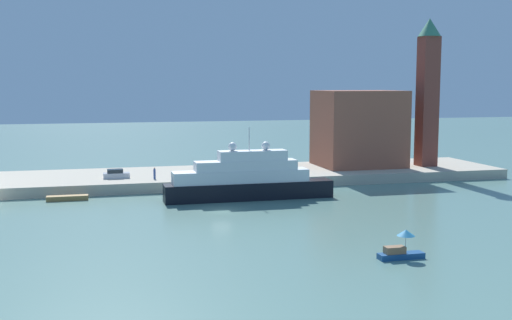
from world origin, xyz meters
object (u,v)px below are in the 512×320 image
(person_figure, at_px, (155,174))
(bell_tower, at_px, (428,88))
(work_barge, at_px, (67,198))
(mooring_bollard, at_px, (237,176))
(parked_car, at_px, (116,174))
(small_motorboat, at_px, (401,248))
(harbor_building, at_px, (359,128))
(large_yacht, at_px, (247,180))

(person_figure, bearing_deg, bell_tower, 4.73)
(work_barge, distance_m, person_figure, 15.00)
(work_barge, relative_size, mooring_bollard, 7.98)
(work_barge, height_order, parked_car, parked_car)
(small_motorboat, xyz_separation_m, work_barge, (-32.32, 40.49, -0.70))
(small_motorboat, bearing_deg, bell_tower, 58.75)
(person_figure, xyz_separation_m, mooring_bollard, (12.92, -2.88, -0.49))
(harbor_building, bearing_deg, parked_car, -173.87)
(large_yacht, xyz_separation_m, work_barge, (-25.42, 5.64, -2.52))
(large_yacht, relative_size, bell_tower, 0.93)
(small_motorboat, distance_m, parked_car, 55.70)
(parked_car, relative_size, mooring_bollard, 5.67)
(harbor_building, relative_size, person_figure, 8.01)
(bell_tower, height_order, parked_car, bell_tower)
(mooring_bollard, bearing_deg, harbor_building, 21.93)
(bell_tower, xyz_separation_m, person_figure, (-50.26, -4.16, -13.48))
(work_barge, xyz_separation_m, bell_tower, (63.49, 10.88, 15.68))
(large_yacht, height_order, work_barge, large_yacht)
(large_yacht, distance_m, harbor_building, 33.04)
(large_yacht, relative_size, small_motorboat, 5.45)
(bell_tower, xyz_separation_m, parked_car, (-56.18, -1.62, -13.72))
(person_figure, bearing_deg, mooring_bollard, -12.55)
(small_motorboat, distance_m, mooring_bollard, 44.77)
(large_yacht, distance_m, parked_car, 23.46)
(person_figure, bearing_deg, large_yacht, -45.37)
(large_yacht, xyz_separation_m, bell_tower, (38.07, 16.52, 13.16))
(work_barge, bearing_deg, harbor_building, 15.24)
(small_motorboat, bearing_deg, harbor_building, 70.73)
(parked_car, bearing_deg, mooring_bollard, -16.05)
(small_motorboat, height_order, person_figure, person_figure)
(large_yacht, relative_size, person_figure, 13.57)
(harbor_building, height_order, mooring_bollard, harbor_building)
(large_yacht, bearing_deg, mooring_bollard, 85.61)
(large_yacht, relative_size, harbor_building, 1.69)
(harbor_building, bearing_deg, small_motorboat, -109.27)
(small_motorboat, bearing_deg, large_yacht, 101.20)
(parked_car, xyz_separation_m, mooring_bollard, (18.84, -5.42, -0.25))
(work_barge, xyz_separation_m, parked_car, (7.31, 9.26, 1.96))
(harbor_building, bearing_deg, person_figure, -169.19)
(work_barge, xyz_separation_m, harbor_building, (51.37, 13.99, 8.27))
(bell_tower, relative_size, parked_car, 6.45)
(parked_car, height_order, mooring_bollard, parked_car)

